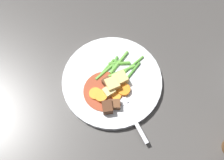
{
  "coord_description": "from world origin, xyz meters",
  "views": [
    {
      "loc": [
        0.28,
        0.17,
        0.75
      ],
      "look_at": [
        0.0,
        0.0,
        0.02
      ],
      "focal_mm": 47.96,
      "sensor_mm": 36.0,
      "label": 1
    }
  ],
  "objects_px": {
    "carrot_slice_1": "(124,90)",
    "potato_chunk_0": "(120,79)",
    "meat_chunk_0": "(107,83)",
    "meat_chunk_1": "(114,104)",
    "dinner_plate": "(112,81)",
    "carrot_slice_0": "(116,96)",
    "potato_chunk_1": "(109,91)",
    "fork": "(129,111)",
    "carrot_slice_3": "(95,94)",
    "carrot_slice_2": "(101,96)",
    "meat_chunk_2": "(107,107)",
    "potato_chunk_2": "(112,85)"
  },
  "relations": [
    {
      "from": "meat_chunk_0",
      "to": "carrot_slice_3",
      "type": "bearing_deg",
      "value": -18.23
    },
    {
      "from": "fork",
      "to": "carrot_slice_1",
      "type": "bearing_deg",
      "value": -136.52
    },
    {
      "from": "carrot_slice_0",
      "to": "fork",
      "type": "relative_size",
      "value": 0.17
    },
    {
      "from": "carrot_slice_1",
      "to": "carrot_slice_2",
      "type": "relative_size",
      "value": 1.05
    },
    {
      "from": "carrot_slice_2",
      "to": "potato_chunk_1",
      "type": "xyz_separation_m",
      "value": [
        -0.02,
        0.01,
        0.0
      ]
    },
    {
      "from": "dinner_plate",
      "to": "potato_chunk_1",
      "type": "relative_size",
      "value": 9.88
    },
    {
      "from": "carrot_slice_2",
      "to": "potato_chunk_1",
      "type": "relative_size",
      "value": 1.2
    },
    {
      "from": "meat_chunk_1",
      "to": "carrot_slice_1",
      "type": "bearing_deg",
      "value": 179.39
    },
    {
      "from": "dinner_plate",
      "to": "meat_chunk_2",
      "type": "relative_size",
      "value": 8.91
    },
    {
      "from": "dinner_plate",
      "to": "carrot_slice_2",
      "type": "bearing_deg",
      "value": 0.86
    },
    {
      "from": "potato_chunk_0",
      "to": "fork",
      "type": "distance_m",
      "value": 0.09
    },
    {
      "from": "meat_chunk_0",
      "to": "potato_chunk_0",
      "type": "bearing_deg",
      "value": 138.68
    },
    {
      "from": "dinner_plate",
      "to": "meat_chunk_1",
      "type": "xyz_separation_m",
      "value": [
        0.06,
        0.04,
        0.02
      ]
    },
    {
      "from": "carrot_slice_3",
      "to": "potato_chunk_0",
      "type": "distance_m",
      "value": 0.08
    },
    {
      "from": "potato_chunk_0",
      "to": "meat_chunk_1",
      "type": "distance_m",
      "value": 0.07
    },
    {
      "from": "carrot_slice_3",
      "to": "potato_chunk_0",
      "type": "bearing_deg",
      "value": 151.04
    },
    {
      "from": "carrot_slice_1",
      "to": "carrot_slice_3",
      "type": "distance_m",
      "value": 0.08
    },
    {
      "from": "meat_chunk_2",
      "to": "fork",
      "type": "distance_m",
      "value": 0.06
    },
    {
      "from": "carrot_slice_1",
      "to": "potato_chunk_2",
      "type": "bearing_deg",
      "value": -78.07
    },
    {
      "from": "carrot_slice_0",
      "to": "carrot_slice_1",
      "type": "bearing_deg",
      "value": 159.57
    },
    {
      "from": "carrot_slice_1",
      "to": "meat_chunk_2",
      "type": "xyz_separation_m",
      "value": [
        0.07,
        -0.01,
        0.01
      ]
    },
    {
      "from": "dinner_plate",
      "to": "carrot_slice_0",
      "type": "height_order",
      "value": "carrot_slice_0"
    },
    {
      "from": "carrot_slice_3",
      "to": "carrot_slice_2",
      "type": "bearing_deg",
      "value": 92.77
    },
    {
      "from": "meat_chunk_1",
      "to": "potato_chunk_1",
      "type": "bearing_deg",
      "value": -129.41
    },
    {
      "from": "carrot_slice_3",
      "to": "meat_chunk_1",
      "type": "relative_size",
      "value": 1.06
    },
    {
      "from": "carrot_slice_3",
      "to": "potato_chunk_0",
      "type": "relative_size",
      "value": 0.94
    },
    {
      "from": "carrot_slice_1",
      "to": "carrot_slice_3",
      "type": "relative_size",
      "value": 1.04
    },
    {
      "from": "carrot_slice_2",
      "to": "meat_chunk_2",
      "type": "height_order",
      "value": "meat_chunk_2"
    },
    {
      "from": "dinner_plate",
      "to": "carrot_slice_2",
      "type": "height_order",
      "value": "carrot_slice_2"
    },
    {
      "from": "fork",
      "to": "meat_chunk_0",
      "type": "bearing_deg",
      "value": -111.7
    },
    {
      "from": "carrot_slice_2",
      "to": "meat_chunk_1",
      "type": "bearing_deg",
      "value": 85.47
    },
    {
      "from": "dinner_plate",
      "to": "meat_chunk_1",
      "type": "distance_m",
      "value": 0.08
    },
    {
      "from": "meat_chunk_1",
      "to": "fork",
      "type": "bearing_deg",
      "value": 99.95
    },
    {
      "from": "carrot_slice_3",
      "to": "meat_chunk_0",
      "type": "relative_size",
      "value": 1.03
    },
    {
      "from": "carrot_slice_0",
      "to": "potato_chunk_0",
      "type": "bearing_deg",
      "value": -162.54
    },
    {
      "from": "carrot_slice_2",
      "to": "meat_chunk_1",
      "type": "xyz_separation_m",
      "value": [
        0.0,
        0.04,
        0.0
      ]
    },
    {
      "from": "dinner_plate",
      "to": "potato_chunk_2",
      "type": "bearing_deg",
      "value": 32.48
    },
    {
      "from": "potato_chunk_1",
      "to": "fork",
      "type": "height_order",
      "value": "potato_chunk_1"
    },
    {
      "from": "dinner_plate",
      "to": "meat_chunk_0",
      "type": "distance_m",
      "value": 0.03
    },
    {
      "from": "carrot_slice_1",
      "to": "potato_chunk_0",
      "type": "height_order",
      "value": "potato_chunk_0"
    },
    {
      "from": "fork",
      "to": "carrot_slice_2",
      "type": "bearing_deg",
      "value": -87.26
    },
    {
      "from": "carrot_slice_0",
      "to": "carrot_slice_1",
      "type": "height_order",
      "value": "carrot_slice_1"
    },
    {
      "from": "meat_chunk_0",
      "to": "meat_chunk_1",
      "type": "distance_m",
      "value": 0.06
    },
    {
      "from": "potato_chunk_2",
      "to": "meat_chunk_0",
      "type": "height_order",
      "value": "potato_chunk_2"
    },
    {
      "from": "carrot_slice_1",
      "to": "carrot_slice_0",
      "type": "bearing_deg",
      "value": -20.43
    },
    {
      "from": "carrot_slice_2",
      "to": "carrot_slice_3",
      "type": "height_order",
      "value": "carrot_slice_2"
    },
    {
      "from": "carrot_slice_2",
      "to": "meat_chunk_1",
      "type": "height_order",
      "value": "meat_chunk_1"
    },
    {
      "from": "carrot_slice_0",
      "to": "meat_chunk_2",
      "type": "bearing_deg",
      "value": -2.25
    },
    {
      "from": "potato_chunk_0",
      "to": "fork",
      "type": "xyz_separation_m",
      "value": [
        0.06,
        0.06,
        -0.01
      ]
    },
    {
      "from": "carrot_slice_0",
      "to": "meat_chunk_2",
      "type": "distance_m",
      "value": 0.04
    }
  ]
}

